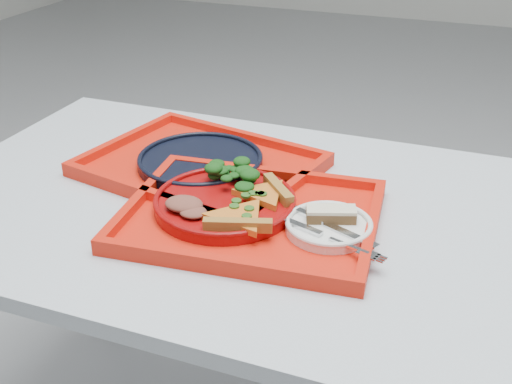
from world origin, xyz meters
TOP-DOWN VIEW (x-y plane):
  - table at (0.00, 0.00)m, footprint 1.60×0.80m
  - tray_main at (-0.13, -0.06)m, footprint 0.48×0.39m
  - tray_far at (-0.30, 0.10)m, footprint 0.51×0.43m
  - dinner_plate at (-0.18, -0.05)m, footprint 0.26×0.26m
  - side_plate at (0.02, -0.06)m, footprint 0.15×0.15m
  - navy_plate at (-0.30, 0.10)m, footprint 0.26×0.26m
  - pizza_slice_a at (-0.13, -0.11)m, footprint 0.15×0.16m
  - pizza_slice_b at (-0.12, -0.01)m, footprint 0.16×0.16m
  - salad_heap at (-0.20, 0.02)m, footprint 0.09×0.08m
  - meat_portion at (-0.24, -0.11)m, footprint 0.07×0.06m
  - dessert_bar at (0.02, -0.05)m, footprint 0.09×0.06m
  - knife at (0.03, -0.07)m, footprint 0.18×0.09m
  - fork at (0.03, -0.11)m, footprint 0.18×0.08m

SIDE VIEW (x-z plane):
  - table at x=0.00m, z-range 0.30..1.05m
  - tray_main at x=-0.13m, z-range 0.75..0.76m
  - tray_far at x=-0.30m, z-range 0.75..0.76m
  - side_plate at x=0.02m, z-range 0.76..0.78m
  - navy_plate at x=-0.30m, z-range 0.76..0.78m
  - dinner_plate at x=-0.18m, z-range 0.76..0.78m
  - knife at x=0.03m, z-range 0.78..0.78m
  - fork at x=0.03m, z-range 0.78..0.78m
  - dessert_bar at x=0.02m, z-range 0.78..0.80m
  - pizza_slice_a at x=-0.13m, z-range 0.78..0.80m
  - pizza_slice_b at x=-0.12m, z-range 0.78..0.80m
  - meat_portion at x=-0.24m, z-range 0.78..0.80m
  - salad_heap at x=-0.20m, z-range 0.78..0.83m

